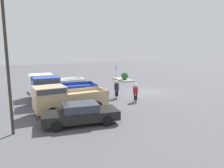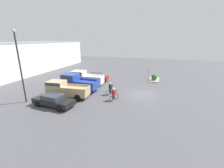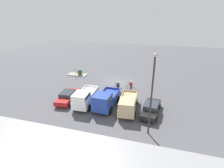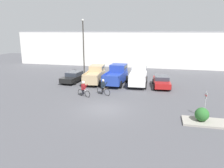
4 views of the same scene
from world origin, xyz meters
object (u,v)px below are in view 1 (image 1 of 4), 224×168
at_px(pickup_truck_2, 53,85).
at_px(shrub, 125,76).
at_px(fire_lane_sign, 116,72).
at_px(sedan_1, 55,84).
at_px(pickup_truck_1, 59,89).
at_px(sedan_0, 80,114).
at_px(cyclist_0, 117,89).
at_px(cyclist_1, 136,92).
at_px(pickup_truck_0, 66,98).
at_px(lamppost, 6,49).

distance_m(pickup_truck_2, shrub, 12.14).
relative_size(pickup_truck_2, fire_lane_sign, 2.45).
bearing_deg(sedan_1, pickup_truck_1, 175.54).
distance_m(sedan_0, sedan_1, 11.20).
xyz_separation_m(sedan_1, fire_lane_sign, (3.37, -8.94, 0.60)).
bearing_deg(cyclist_0, pickup_truck_2, 59.98).
xyz_separation_m(cyclist_1, fire_lane_sign, (11.07, -3.18, 0.43)).
xyz_separation_m(pickup_truck_0, fire_lane_sign, (11.81, -9.45, 0.21)).
xyz_separation_m(pickup_truck_1, pickup_truck_2, (2.76, 0.12, -0.04)).
bearing_deg(lamppost, pickup_truck_1, -32.46).
distance_m(pickup_truck_1, cyclist_0, 5.22).
height_order(sedan_0, fire_lane_sign, fire_lane_sign).
height_order(sedan_1, fire_lane_sign, fire_lane_sign).
height_order(cyclist_0, cyclist_1, cyclist_0).
relative_size(cyclist_1, fire_lane_sign, 0.78).
distance_m(pickup_truck_1, sedan_1, 5.62).
height_order(pickup_truck_1, shrub, pickup_truck_1).
bearing_deg(pickup_truck_0, pickup_truck_1, -1.43).
xyz_separation_m(sedan_0, lamppost, (-0.04, 3.89, 4.01)).
xyz_separation_m(sedan_0, shrub, (14.20, -10.23, -0.03)).
relative_size(sedan_0, shrub, 4.81).
distance_m(pickup_truck_0, cyclist_0, 5.86).
height_order(pickup_truck_2, cyclist_1, pickup_truck_2).
bearing_deg(shrub, lamppost, 135.26).
bearing_deg(shrub, sedan_0, 144.24).
relative_size(pickup_truck_0, pickup_truck_1, 1.04).
xyz_separation_m(cyclist_1, shrub, (10.71, -4.32, -0.20)).
xyz_separation_m(pickup_truck_0, cyclist_0, (2.55, -5.27, -0.23)).
xyz_separation_m(sedan_1, cyclist_0, (-5.89, -4.77, 0.15)).
height_order(sedan_0, pickup_truck_1, pickup_truck_1).
height_order(sedan_1, lamppost, lamppost).
relative_size(pickup_truck_2, cyclist_0, 3.03).
bearing_deg(cyclist_0, shrub, -30.85).
bearing_deg(cyclist_0, pickup_truck_1, 86.54).
xyz_separation_m(pickup_truck_0, sedan_1, (8.44, -0.51, -0.38)).
height_order(sedan_0, lamppost, lamppost).
bearing_deg(pickup_truck_0, sedan_1, -3.43).
bearing_deg(fire_lane_sign, pickup_truck_0, 141.34).
height_order(sedan_0, sedan_1, same).
relative_size(sedan_0, pickup_truck_1, 0.93).
bearing_deg(sedan_0, pickup_truck_0, 7.40).
bearing_deg(fire_lane_sign, sedan_0, 148.04).
height_order(pickup_truck_0, shrub, pickup_truck_0).
bearing_deg(fire_lane_sign, shrub, -107.59).
height_order(cyclist_0, fire_lane_sign, fire_lane_sign).
bearing_deg(pickup_truck_1, sedan_1, -4.46).
bearing_deg(lamppost, shrub, -44.74).
xyz_separation_m(lamppost, shrub, (14.24, -14.12, -4.04)).
xyz_separation_m(pickup_truck_2, lamppost, (-8.42, 3.48, 3.54)).
relative_size(sedan_0, lamppost, 0.60).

